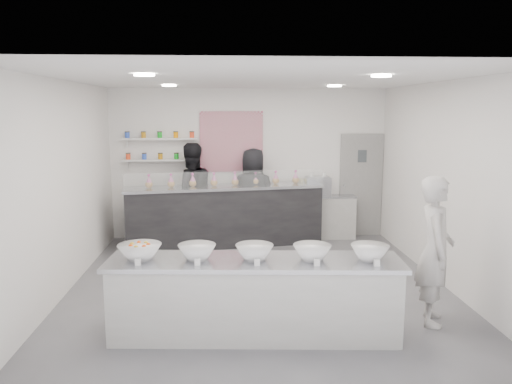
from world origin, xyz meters
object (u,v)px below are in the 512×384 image
espresso_ledge (326,217)px  staff_right (253,195)px  prep_counter (254,298)px  staff_left (191,193)px  espresso_machine (318,187)px  woman_prep (435,250)px  back_bar (225,216)px

espresso_ledge → staff_right: 1.58m
prep_counter → staff_left: (-1.00, 4.17, 0.52)m
staff_right → staff_left: bearing=14.7°
espresso_ledge → staff_left: 2.76m
espresso_machine → woman_prep: size_ratio=0.27×
espresso_machine → woman_prep: (0.68, -4.10, -0.15)m
back_bar → woman_prep: 4.48m
prep_counter → espresso_ledge: size_ratio=2.85×
woman_prep → staff_right: size_ratio=0.98×
espresso_ledge → woman_prep: woman_prep is taller
espresso_ledge → espresso_machine: bearing=180.0°
woman_prep → staff_right: bearing=43.3°
prep_counter → espresso_machine: bearing=74.8°
prep_counter → back_bar: bearing=99.1°
prep_counter → back_bar: back_bar is taller
back_bar → prep_counter: bearing=-93.8°
espresso_ledge → espresso_machine: espresso_machine is taller
woman_prep → staff_right: (-1.99, 3.93, 0.02)m
prep_counter → espresso_machine: (1.52, 4.35, 0.60)m
espresso_machine → staff_left: staff_left is taller
espresso_machine → staff_left: bearing=-176.0°
prep_counter → woman_prep: woman_prep is taller
espresso_ledge → staff_left: size_ratio=0.60×
back_bar → woman_prep: woman_prep is taller
back_bar → espresso_ledge: 2.09m
espresso_ledge → espresso_machine: 0.65m
prep_counter → woman_prep: bearing=10.5°
staff_left → staff_right: 1.21m
espresso_ledge → staff_right: bearing=-173.3°
espresso_ledge → prep_counter: bearing=-111.4°
back_bar → espresso_machine: 1.97m
espresso_machine → staff_left: 2.53m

